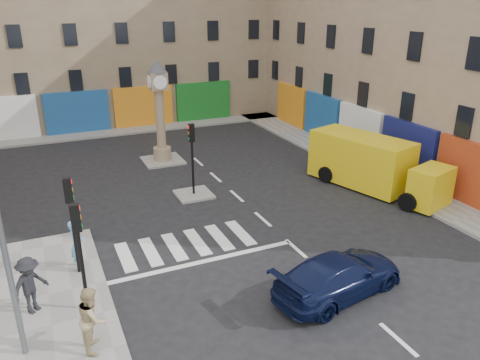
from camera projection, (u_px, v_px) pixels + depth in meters
ground at (309, 260)px, 18.28m from camera, size 120.00×120.00×0.00m
sidewalk_right at (341, 157)px, 30.08m from camera, size 2.60×30.00×0.15m
sidewalk_far at (108, 132)px, 35.60m from camera, size 32.00×2.40×0.15m
island_near at (194, 194)px, 24.30m from camera, size 1.80×1.80×0.12m
island_far at (163, 160)px, 29.40m from camera, size 2.40×2.40×0.12m
building_right at (433, 25)px, 29.62m from camera, size 10.00×30.00×16.00m
building_far at (85, 13)px, 37.48m from camera, size 32.00×10.00×17.00m
traffic_light_left_near at (79, 241)px, 14.33m from camera, size 0.28×0.22×3.70m
traffic_light_left_far at (71, 211)px, 16.37m from camera, size 0.28×0.22×3.70m
traffic_light_island at (192, 148)px, 23.38m from camera, size 0.28×0.22×3.70m
clock_pillar at (159, 106)px, 28.13m from camera, size 1.20×1.20×6.10m
navy_sedan at (339, 275)px, 15.97m from camera, size 5.31×2.95×1.46m
yellow_van at (372, 164)px, 24.79m from camera, size 4.25×7.82×2.73m
pedestrian_blue at (77, 244)px, 17.21m from camera, size 0.52×0.74×1.93m
pedestrian_tan at (92, 318)px, 13.18m from camera, size 0.90×1.08×1.98m
pedestrian_dark at (30, 285)px, 14.73m from camera, size 1.43×1.35×1.94m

